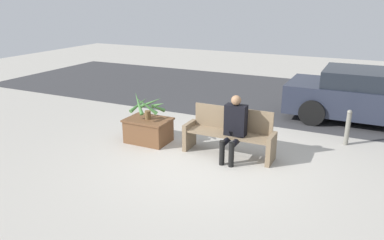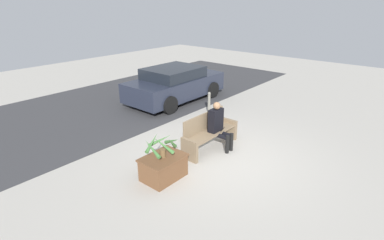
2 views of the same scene
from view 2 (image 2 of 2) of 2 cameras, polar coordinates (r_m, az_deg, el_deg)
name	(u,v)px [view 2 (image 2 of 2)]	position (r m, az deg, el deg)	size (l,w,h in m)	color
ground_plane	(220,157)	(7.65, 5.40, -7.11)	(30.00, 30.00, 0.00)	#ADA89E
road_surface	(94,109)	(11.51, -18.24, 1.99)	(20.00, 6.00, 0.01)	#38383A
bench	(209,132)	(7.93, 3.23, -2.35)	(1.83, 0.50, 0.94)	#7A664C
person_seated	(218,124)	(7.85, 5.04, -0.71)	(0.42, 0.62, 1.27)	black
planter_box	(163,167)	(6.70, -5.47, -8.83)	(0.96, 0.70, 0.52)	brown
potted_plant	(162,145)	(6.46, -5.74, -4.68)	(0.74, 0.73, 0.60)	brown
parked_car	(175,84)	(11.75, -3.27, 6.87)	(4.02, 1.98, 1.33)	#232838
bollard_post	(209,102)	(10.39, 3.26, 3.38)	(0.11, 0.11, 0.78)	slate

